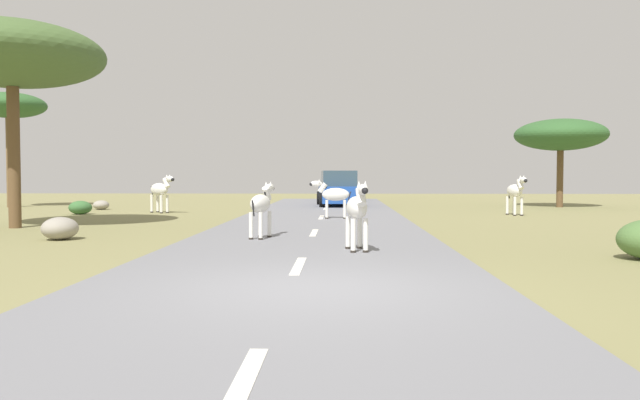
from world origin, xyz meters
TOP-DOWN VIEW (x-y plane):
  - ground_plane at (0.00, 0.00)m, footprint 90.00×90.00m
  - road at (-0.35, 0.00)m, footprint 6.00×64.00m
  - lane_markings at (-0.35, -1.00)m, footprint 0.16×56.00m
  - zebra_0 at (0.68, 4.07)m, footprint 0.53×1.49m
  - zebra_1 at (-7.12, 17.26)m, footprint 1.41×1.29m
  - zebra_2 at (-1.55, 6.59)m, footprint 0.58×1.43m
  - zebra_3 at (0.09, 13.47)m, footprint 1.47×0.42m
  - zebra_4 at (7.14, 16.14)m, footprint 0.58×1.66m
  - car_0 at (0.23, 22.73)m, footprint 2.28×4.47m
  - car_1 at (0.43, 29.34)m, footprint 2.03×4.35m
  - tree_0 at (-9.29, 9.79)m, footprint 5.31×5.31m
  - tree_1 at (11.08, 22.60)m, footprint 4.40×4.40m
  - tree_2 at (-15.80, 21.63)m, footprint 3.47×3.47m
  - bush_3 at (-10.05, 16.21)m, footprint 0.91×0.82m
  - rock_0 at (-6.44, 6.50)m, footprint 0.85×0.93m
  - rock_1 at (-10.58, 19.70)m, footprint 0.71×0.73m

SIDE VIEW (x-z plane):
  - ground_plane at x=0.00m, z-range 0.00..0.00m
  - road at x=-0.35m, z-range 0.00..0.05m
  - lane_markings at x=-0.35m, z-range 0.05..0.06m
  - rock_1 at x=-10.58m, z-range 0.00..0.42m
  - bush_3 at x=-10.05m, z-range 0.00..0.55m
  - rock_0 at x=-6.44m, z-range 0.00..0.55m
  - car_0 at x=0.23m, z-range -0.02..1.72m
  - car_1 at x=0.43m, z-range -0.02..1.72m
  - zebra_2 at x=-1.55m, z-range 0.18..1.54m
  - zebra_3 at x=0.09m, z-range 0.18..1.57m
  - zebra_0 at x=0.68m, z-range 0.19..1.59m
  - zebra_4 at x=7.14m, z-range 0.15..1.72m
  - zebra_1 at x=-7.12m, z-range 0.15..1.76m
  - tree_1 at x=11.08m, z-range 1.37..5.68m
  - tree_2 at x=-15.80m, z-range 2.08..7.66m
  - tree_0 at x=-9.29m, z-range 2.05..8.07m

